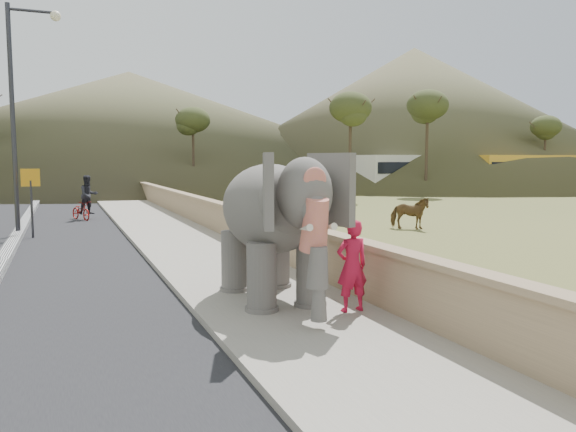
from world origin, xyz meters
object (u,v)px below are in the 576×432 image
Objects in this scene: elephant_and_man at (271,228)px; motorcyclist at (85,202)px; lamppost at (22,97)px; cow at (409,213)px.

motorcyclist is at bearing 98.57° from elephant_and_man.
motorcyclist is (2.12, 5.00, -4.05)m from lamppost.
lamppost is at bearing 111.19° from elephant_and_man.
elephant_and_man is (4.71, -12.15, -3.43)m from lamppost.
lamppost is 14.73m from cow.
motorcyclist is (-2.59, 17.15, -0.62)m from elephant_and_man.
elephant_and_man reaches higher than cow.
lamppost is 5.35× the size of cow.
lamppost is 3.97× the size of motorcyclist.
cow is at bearing -13.62° from lamppost.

